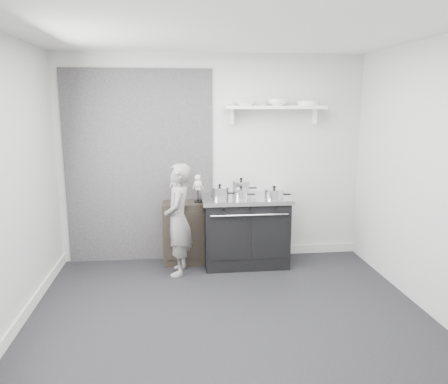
% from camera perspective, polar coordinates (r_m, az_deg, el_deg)
% --- Properties ---
extents(ground, '(4.00, 4.00, 0.00)m').
position_cam_1_polar(ground, '(4.46, 0.66, -16.20)').
color(ground, black).
rests_on(ground, ground).
extents(room_shell, '(4.02, 3.62, 2.71)m').
position_cam_1_polar(room_shell, '(4.10, -0.78, 5.45)').
color(room_shell, beige).
rests_on(room_shell, ground).
extents(wall_shelf, '(1.30, 0.26, 0.24)m').
position_cam_1_polar(wall_shelf, '(5.74, 6.69, 10.83)').
color(wall_shelf, white).
rests_on(wall_shelf, room_shell).
extents(stove, '(1.12, 0.70, 0.90)m').
position_cam_1_polar(stove, '(5.70, 2.76, -4.98)').
color(stove, black).
rests_on(stove, ground).
extents(side_cabinet, '(0.62, 0.36, 0.81)m').
position_cam_1_polar(side_cabinet, '(5.77, -4.85, -5.29)').
color(side_cabinet, black).
rests_on(side_cabinet, ground).
extents(child, '(0.39, 0.54, 1.37)m').
position_cam_1_polar(child, '(5.33, -6.01, -3.62)').
color(child, slate).
rests_on(child, ground).
extents(pot_front_left, '(0.31, 0.23, 0.19)m').
position_cam_1_polar(pot_front_left, '(5.42, -0.55, -0.10)').
color(pot_front_left, silver).
rests_on(pot_front_left, stove).
extents(pot_back_left, '(0.33, 0.24, 0.22)m').
position_cam_1_polar(pot_back_left, '(5.68, 2.25, 0.58)').
color(pot_back_left, silver).
rests_on(pot_back_left, stove).
extents(pot_front_right, '(0.33, 0.25, 0.17)m').
position_cam_1_polar(pot_front_right, '(5.44, 6.57, -0.25)').
color(pot_front_right, silver).
rests_on(pot_front_right, stove).
extents(pot_front_center, '(0.26, 0.18, 0.16)m').
position_cam_1_polar(pot_front_center, '(5.41, 2.25, -0.24)').
color(pot_front_center, silver).
rests_on(pot_front_center, stove).
extents(skeleton_full, '(0.14, 0.09, 0.49)m').
position_cam_1_polar(skeleton_full, '(5.62, -6.29, 1.05)').
color(skeleton_full, beige).
rests_on(skeleton_full, side_cabinet).
extents(skeleton_torso, '(0.12, 0.08, 0.42)m').
position_cam_1_polar(skeleton_torso, '(5.63, -3.43, 0.75)').
color(skeleton_torso, beige).
rests_on(skeleton_torso, side_cabinet).
extents(bowl_large, '(0.28, 0.28, 0.07)m').
position_cam_1_polar(bowl_large, '(5.65, 2.80, 11.54)').
color(bowl_large, white).
rests_on(bowl_large, wall_shelf).
extents(bowl_small, '(0.27, 0.27, 0.08)m').
position_cam_1_polar(bowl_small, '(5.74, 7.05, 11.55)').
color(bowl_small, white).
rests_on(bowl_small, wall_shelf).
extents(plate_stack, '(0.28, 0.28, 0.06)m').
position_cam_1_polar(plate_stack, '(5.84, 10.88, 11.32)').
color(plate_stack, white).
rests_on(plate_stack, wall_shelf).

